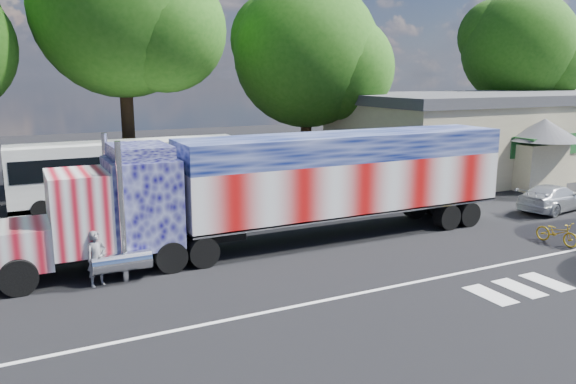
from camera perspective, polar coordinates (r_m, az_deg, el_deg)
name	(u,v)px	position (r m, az deg, el deg)	size (l,w,h in m)	color
ground	(326,261)	(19.73, 3.89, -7.02)	(100.00, 100.00, 0.00)	black
lane_markings	(438,289)	(17.82, 14.95, -9.51)	(30.00, 2.67, 0.01)	silver
semi_truck	(289,185)	(21.11, 0.09, 0.67)	(20.76, 3.28, 4.42)	black
coach_bus	(129,173)	(28.63, -15.85, 1.91)	(10.99, 2.56, 3.20)	silver
hall_building	(505,132)	(40.05, 21.14, 5.68)	(22.40, 12.80, 5.20)	beige
parked_car	(554,198)	(29.54, 25.39, -0.53)	(1.76, 4.32, 1.25)	silver
woman	(97,259)	(18.19, -18.87, -6.41)	(0.64, 0.42, 1.75)	slate
bicycle	(557,233)	(23.85, 25.65, -3.74)	(0.59, 1.70, 0.89)	gold
tree_far_ne	(521,49)	(49.01, 22.59, 13.28)	(9.26, 8.82, 12.81)	black
tree_n_mid	(125,10)	(32.40, -16.27, 17.36)	(9.85, 9.38, 14.49)	black
tree_ne_a	(309,55)	(36.02, 2.17, 13.77)	(9.59, 9.13, 12.20)	black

